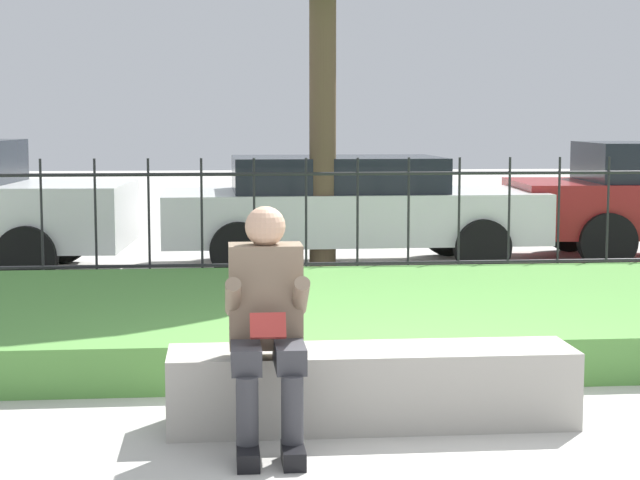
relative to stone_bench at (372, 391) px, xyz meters
The scene contains 6 objects.
ground_plane 0.33m from the stone_bench, ahead, with size 60.00×60.00×0.00m, color #B2AFA8.
stone_bench is the anchor object (origin of this frame).
person_seated_reader 0.80m from the stone_bench, 154.93° to the right, with size 0.42×0.73×1.22m.
grass_berm 2.46m from the stone_bench, 83.52° to the left, with size 9.09×3.48×0.30m.
iron_fence 4.71m from the stone_bench, 86.61° to the left, with size 7.09×0.03×1.30m.
car_parked_center 6.41m from the stone_bench, 84.29° to the left, with size 4.26×1.93×1.25m.
Camera 1 is at (-1.10, -5.67, 1.67)m, focal length 60.00 mm.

